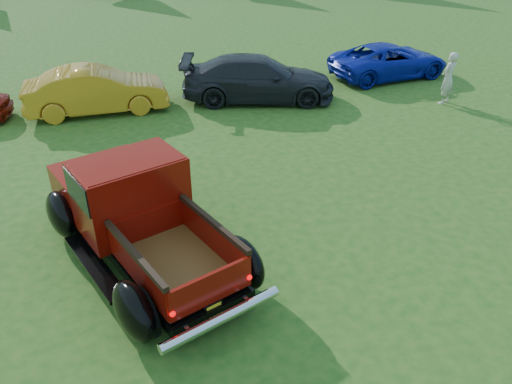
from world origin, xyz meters
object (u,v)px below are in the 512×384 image
Objects in this scene: pickup_truck at (133,209)px; show_car_yellow at (96,90)px; show_car_grey at (258,79)px; show_car_blue at (389,61)px; spectator at (448,78)px.

pickup_truck is 1.27× the size of show_car_yellow.
pickup_truck is at bearing 164.00° from show_car_grey.
show_car_grey reaches higher than show_car_blue.
pickup_truck reaches higher than spectator.
show_car_yellow is (-1.07, 7.59, -0.20)m from pickup_truck.
pickup_truck is 8.63m from show_car_grey.
spectator is at bearing 179.95° from show_car_blue.
show_car_yellow is at bearing 73.95° from pickup_truck.
show_car_blue is at bearing 19.94° from pickup_truck.
pickup_truck is at bearing 123.75° from show_car_blue.
show_car_yellow is 11.07m from spectator.
show_car_grey reaches higher than show_car_yellow.
spectator is (10.95, -1.60, 0.13)m from show_car_yellow.
show_car_blue is 2.68× the size of spectator.
show_car_yellow is at bearing 102.27° from show_car_grey.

